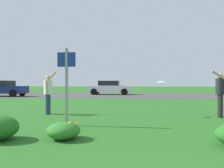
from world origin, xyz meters
TOP-DOWN VIEW (x-y plane):
  - ground_plane at (0.00, 11.71)m, footprint 120.00×120.00m
  - highway_strip at (0.00, 23.42)m, footprint 120.00×9.42m
  - highway_center_stripe at (0.00, 23.42)m, footprint 120.00×0.16m
  - daylily_clump_front_center at (-2.48, 4.68)m, footprint 0.77×0.84m
  - sign_post_near_path at (-2.95, 6.52)m, footprint 0.56×0.10m
  - person_thrower_white_shirt at (-4.50, 9.13)m, footprint 0.47×0.49m
  - person_catcher_dark_shirt at (2.27, 8.92)m, footprint 0.54×0.49m
  - frisbee_pale_blue at (0.08, 8.96)m, footprint 0.27×0.25m
  - car_navy_leftmost at (-13.48, 21.30)m, footprint 4.50×2.00m
  - car_white_center_left at (-3.92, 25.54)m, footprint 4.50×2.00m

SIDE VIEW (x-z plane):
  - ground_plane at x=0.00m, z-range 0.00..0.00m
  - highway_strip at x=0.00m, z-range 0.00..0.01m
  - highway_center_stripe at x=0.00m, z-range 0.01..0.01m
  - daylily_clump_front_center at x=-2.48m, z-range -0.01..0.41m
  - car_navy_leftmost at x=-13.48m, z-range 0.01..1.46m
  - car_white_center_left at x=-3.92m, z-range 0.01..1.46m
  - person_thrower_white_shirt at x=-4.50m, z-range 0.07..1.87m
  - person_catcher_dark_shirt at x=2.27m, z-range 0.12..1.89m
  - frisbee_pale_blue at x=0.08m, z-range 1.26..1.39m
  - sign_post_near_path at x=-2.95m, z-range 0.26..2.63m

